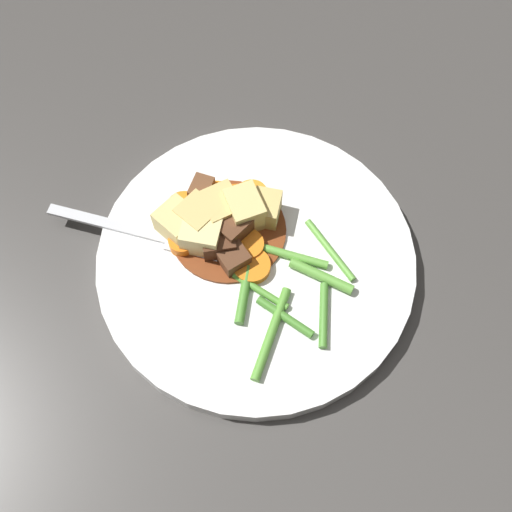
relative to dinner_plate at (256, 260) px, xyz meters
The scene contains 29 objects.
ground_plane 0.01m from the dinner_plate, ahead, with size 3.00×3.00×0.00m, color #423F3D.
dinner_plate is the anchor object (origin of this frame).
stew_sauce 0.04m from the dinner_plate, ahead, with size 0.11×0.11×0.00m, color brown.
carrot_slice_0 0.07m from the dinner_plate, 11.86° to the right, with size 0.03×0.03×0.01m, color orange.
carrot_slice_1 0.08m from the dinner_plate, ahead, with size 0.03×0.03×0.01m, color orange.
carrot_slice_2 0.07m from the dinner_plate, 36.19° to the left, with size 0.02×0.02×0.01m, color orange.
carrot_slice_3 0.06m from the dinner_plate, 27.39° to the right, with size 0.03×0.03×0.01m, color orange.
carrot_slice_4 0.02m from the dinner_plate, 11.15° to the right, with size 0.03×0.03×0.01m, color orange.
carrot_slice_5 0.06m from the dinner_plate, 41.18° to the right, with size 0.03×0.03×0.01m, color orange.
carrot_slice_6 0.02m from the dinner_plate, 117.67° to the left, with size 0.03×0.03×0.01m, color orange.
potato_chunk_0 0.05m from the dinner_plate, 29.64° to the right, with size 0.03×0.04×0.03m, color #E5CC7A.
potato_chunk_1 0.06m from the dinner_plate, 14.75° to the left, with size 0.03×0.03×0.03m, color #DBBC6B.
potato_chunk_2 0.05m from the dinner_plate, 57.29° to the right, with size 0.03×0.02×0.03m, color #DBBC6B.
potato_chunk_3 0.05m from the dinner_plate, 29.53° to the left, with size 0.03×0.03×0.03m, color #EAD68C.
potato_chunk_4 0.06m from the dinner_plate, ahead, with size 0.03×0.03×0.03m, color #DBBC6B.
potato_chunk_5 0.08m from the dinner_plate, 24.70° to the left, with size 0.03×0.03×0.03m, color #E5CC7A.
meat_chunk_0 0.08m from the dinner_plate, ahead, with size 0.02×0.02×0.02m, color brown.
meat_chunk_1 0.03m from the dinner_plate, 61.24° to the left, with size 0.02×0.03×0.02m, color #56331E.
meat_chunk_2 0.04m from the dinner_plate, ahead, with size 0.03×0.03×0.03m, color #56331E.
meat_chunk_3 0.04m from the dinner_plate, 33.66° to the left, with size 0.02×0.03×0.02m, color #4C2B19.
green_bean_0 0.08m from the dinner_plate, behind, with size 0.01×0.01×0.06m, color #4C8E33.
green_bean_1 0.06m from the dinner_plate, 155.69° to the right, with size 0.01×0.01×0.06m, color #66AD42.
green_bean_2 0.08m from the dinner_plate, 144.95° to the left, with size 0.01×0.01×0.08m, color #599E38.
green_bean_3 0.07m from the dinner_plate, 157.64° to the left, with size 0.01×0.01×0.06m, color #4C8E33.
green_bean_4 0.03m from the dinner_plate, 134.57° to the right, with size 0.01×0.01×0.08m, color #66AD42.
green_bean_5 0.04m from the dinner_plate, 141.45° to the left, with size 0.01×0.01×0.06m, color #599E38.
green_bean_6 0.07m from the dinner_plate, 130.85° to the right, with size 0.01×0.01×0.07m, color #66AD42.
green_bean_7 0.04m from the dinner_plate, 120.28° to the left, with size 0.01×0.01×0.05m, color #4C8E33.
fork 0.10m from the dinner_plate, 32.68° to the left, with size 0.16×0.10×0.00m.
Camera 1 is at (-0.17, 0.17, 0.52)m, focal length 43.87 mm.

